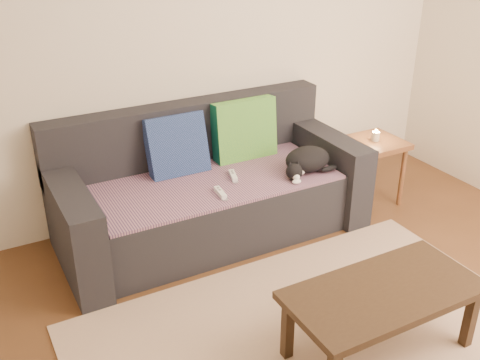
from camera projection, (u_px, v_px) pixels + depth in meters
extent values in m
cube|color=beige|center=(178.00, 38.00, 3.83)|extent=(4.50, 0.04, 2.60)
cube|color=#232328|center=(213.00, 209.00, 3.91)|extent=(1.70, 0.78, 0.42)
cube|color=#232328|center=(188.00, 132.00, 4.04)|extent=(2.10, 0.18, 0.45)
cube|color=#232328|center=(75.00, 231.00, 3.47)|extent=(0.20, 0.90, 0.60)
cube|color=#232328|center=(325.00, 170.00, 4.28)|extent=(0.20, 0.90, 0.60)
cube|color=#3C284B|center=(214.00, 182.00, 3.80)|extent=(1.66, 0.74, 0.02)
cube|color=#12274D|center=(177.00, 145.00, 3.85)|extent=(0.42, 0.22, 0.43)
cube|color=#0D563B|center=(244.00, 132.00, 4.08)|extent=(0.48, 0.17, 0.49)
ellipsoid|color=black|center=(307.00, 159.00, 3.89)|extent=(0.36, 0.29, 0.17)
sphere|color=black|center=(294.00, 172.00, 3.78)|extent=(0.13, 0.13, 0.11)
sphere|color=white|center=(296.00, 177.00, 3.75)|extent=(0.05, 0.05, 0.05)
ellipsoid|color=black|center=(329.00, 169.00, 3.89)|extent=(0.14, 0.06, 0.04)
cube|color=white|center=(220.00, 193.00, 3.60)|extent=(0.05, 0.15, 0.03)
cube|color=white|center=(233.00, 176.00, 3.82)|extent=(0.08, 0.15, 0.03)
cube|color=brown|center=(375.00, 143.00, 4.26)|extent=(0.41, 0.41, 0.04)
cylinder|color=brown|center=(369.00, 186.00, 4.17)|extent=(0.04, 0.04, 0.47)
cylinder|color=brown|center=(402.00, 177.00, 4.31)|extent=(0.04, 0.04, 0.47)
cylinder|color=brown|center=(341.00, 170.00, 4.43)|extent=(0.04, 0.04, 0.47)
cylinder|color=brown|center=(374.00, 162.00, 4.57)|extent=(0.04, 0.04, 0.47)
cylinder|color=beige|center=(376.00, 136.00, 4.23)|extent=(0.06, 0.06, 0.07)
sphere|color=#FFBF59|center=(376.00, 131.00, 4.21)|extent=(0.02, 0.02, 0.02)
cube|color=tan|center=(327.00, 353.00, 2.93)|extent=(2.50, 1.80, 0.01)
cube|color=black|center=(384.00, 292.00, 2.79)|extent=(1.00, 0.50, 0.04)
cube|color=black|center=(470.00, 319.00, 2.91)|extent=(0.05, 0.05, 0.36)
cube|color=black|center=(288.00, 330.00, 2.84)|extent=(0.05, 0.05, 0.36)
cube|color=black|center=(417.00, 280.00, 3.21)|extent=(0.05, 0.05, 0.36)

